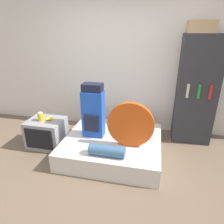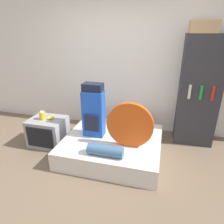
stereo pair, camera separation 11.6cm
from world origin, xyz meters
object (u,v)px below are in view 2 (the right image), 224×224
Objects in this scene: sleeping_roll at (105,151)px; canister at (42,116)px; backpack at (93,111)px; television at (48,132)px; bookshelf at (199,92)px; tent_bag at (130,125)px; cardboard_box at (204,27)px.

canister reaches higher than sleeping_roll.
backpack reaches higher than television.
backpack is 1.72× the size of sleeping_roll.
sleeping_roll is 1.90m from bookshelf.
television is 2.70m from bookshelf.
cardboard_box is (0.91, 0.91, 1.32)m from tent_bag.
tent_bag is 0.51m from sleeping_roll.
tent_bag is at bearing -16.86° from backpack.
canister is (-1.27, 0.48, 0.19)m from sleeping_roll.
television is (-0.86, -0.03, -0.47)m from backpack.
sleeping_roll is at bearing -22.49° from television.
tent_bag is at bearing 51.28° from sleeping_roll.
cardboard_box is (2.40, 0.75, 1.72)m from television.
sleeping_roll is at bearing -56.40° from backpack.
television is at bearing -178.12° from backpack.
cardboard_box is at bearing 25.04° from backpack.
tent_bag is 1.36× the size of sleeping_roll.
sleeping_roll is 2.34m from cardboard_box.
bookshelf reaches higher than backpack.
canister is 0.37× the size of cardboard_box.
television is 4.12× the size of canister.
backpack is 2.18× the size of cardboard_box.
television is (-1.21, 0.50, -0.13)m from sleeping_roll.
cardboard_box is (1.54, 0.72, 1.24)m from backpack.
backpack is 1.44× the size of television.
bookshelf reaches higher than television.
cardboard_box reaches higher than sleeping_roll.
television reaches higher than sleeping_roll.
canister is (-1.54, 0.14, -0.08)m from tent_bag.
cardboard_box is at bearing 17.29° from television.
backpack is 0.93m from canister.
bookshelf is at bearing 24.82° from backpack.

